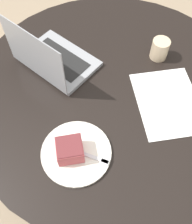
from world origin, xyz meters
TOP-DOWN VIEW (x-y plane):
  - ground_plane at (0.00, 0.00)m, footprint 12.00×12.00m
  - dining_table at (0.00, 0.00)m, footprint 1.18×1.18m
  - paper_document at (0.02, -0.23)m, footprint 0.40×0.38m
  - plate at (-0.32, 0.01)m, footprint 0.25×0.25m
  - cake_slice at (-0.34, 0.02)m, footprint 0.12×0.12m
  - fork at (-0.32, -0.05)m, footprint 0.03×0.17m
  - coffee_glass at (0.24, -0.12)m, footprint 0.07×0.07m
  - laptop at (-0.00, 0.28)m, footprint 0.30×0.37m

SIDE VIEW (x-z plane):
  - ground_plane at x=0.00m, z-range 0.00..0.00m
  - dining_table at x=0.00m, z-range 0.25..0.99m
  - paper_document at x=0.02m, z-range 0.74..0.74m
  - plate at x=-0.32m, z-range 0.74..0.75m
  - fork at x=-0.32m, z-range 0.75..0.76m
  - cake_slice at x=-0.34m, z-range 0.75..0.82m
  - coffee_glass at x=0.24m, z-range 0.74..0.83m
  - laptop at x=0.00m, z-range 0.66..0.91m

